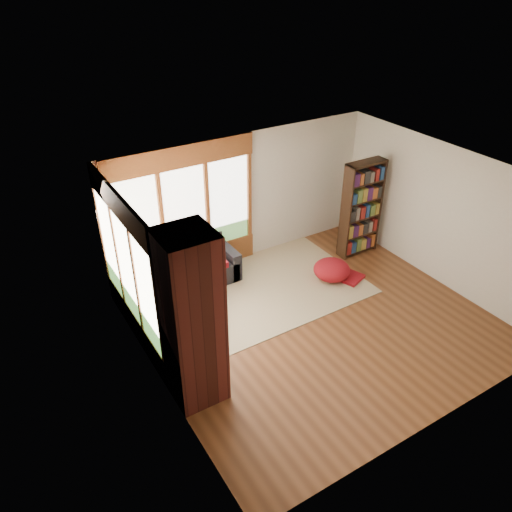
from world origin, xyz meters
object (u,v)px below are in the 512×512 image
brick_chimney (192,320)px  dog_brindle (166,292)px  sectional_sofa (169,293)px  area_rug (261,285)px  pouf (332,269)px  dog_tan (194,264)px  bookshelf (361,209)px

brick_chimney → dog_brindle: 1.63m
sectional_sofa → area_rug: bearing=-10.2°
sectional_sofa → dog_brindle: (-0.23, -0.53, 0.44)m
pouf → dog_tan: dog_tan is taller
sectional_sofa → area_rug: 1.78m
area_rug → dog_tan: dog_tan is taller
brick_chimney → bookshelf: size_ratio=1.31×
area_rug → sectional_sofa: bearing=171.2°
brick_chimney → sectional_sofa: (0.45, 2.05, -1.00)m
area_rug → pouf: (1.28, -0.50, 0.20)m
sectional_sofa → dog_tan: size_ratio=1.95×
dog_brindle → bookshelf: bearing=-103.4°
brick_chimney → sectional_sofa: brick_chimney is taller
sectional_sofa → area_rug: sectional_sofa is taller
area_rug → pouf: pouf is taller
area_rug → pouf: size_ratio=5.10×
area_rug → dog_tan: (-1.26, 0.15, 0.81)m
pouf → dog_brindle: 3.30m
dog_tan → dog_brindle: size_ratio=1.33×
area_rug → dog_brindle: 2.12m
sectional_sofa → pouf: 3.11m
area_rug → dog_brindle: bearing=-172.3°
bookshelf → pouf: bearing=-154.8°
area_rug → bookshelf: bookshelf is taller
area_rug → brick_chimney: bearing=-140.8°
sectional_sofa → pouf: size_ratio=3.14×
pouf → dog_brindle: (-3.25, 0.23, 0.54)m
sectional_sofa → dog_tan: 0.71m
brick_chimney → area_rug: (2.18, 1.78, -1.29)m
brick_chimney → bookshelf: (4.54, 1.79, -0.31)m
area_rug → pouf: bearing=-21.4°
bookshelf → dog_tan: bookshelf is taller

